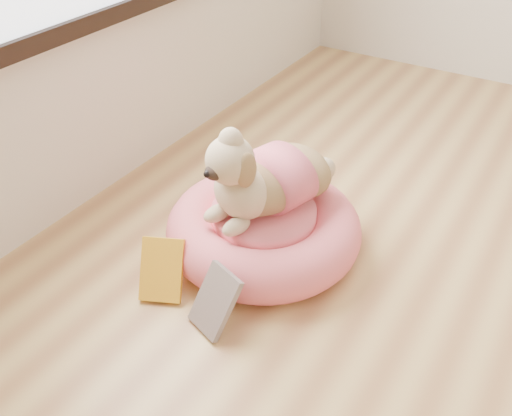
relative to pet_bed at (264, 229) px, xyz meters
The scene contains 4 objects.
pet_bed is the anchor object (origin of this frame).
dog 0.26m from the pet_bed, 139.90° to the left, with size 0.33×0.47×0.35m, color brown, non-canonical shape.
book_yellow 0.39m from the pet_bed, 114.59° to the right, with size 0.13×0.03×0.20m, color #FFF91A.
book_white 0.38m from the pet_bed, 80.82° to the right, with size 0.13×0.02×0.20m, color silver.
Camera 1 is at (-0.47, -1.03, 1.28)m, focal length 40.00 mm.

